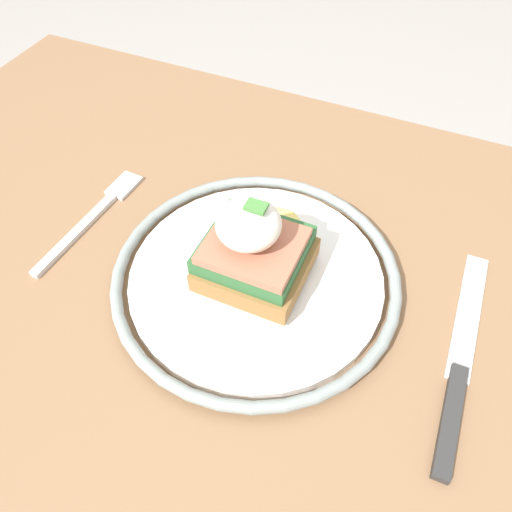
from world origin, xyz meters
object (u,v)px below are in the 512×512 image
Objects in this scene: fork at (94,215)px; knife at (459,370)px; sandwich at (254,248)px; plate at (256,276)px.

fork is 0.73× the size of knife.
sandwich is 0.79× the size of fork.
fork is at bearing 177.26° from sandwich.
knife reaches higher than fork.
plate is 1.20× the size of knife.
fork is at bearing 175.94° from knife.
sandwich is at bearing 174.66° from knife.
plate is 0.04m from sandwich.
plate is at bearing -13.62° from sandwich.
sandwich reaches higher than knife.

